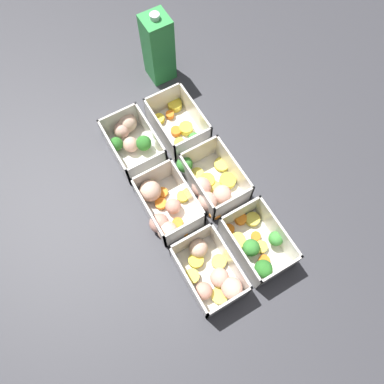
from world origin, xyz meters
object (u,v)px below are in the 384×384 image
at_px(container_near_right, 212,274).
at_px(juice_carton, 158,48).
at_px(container_near_center, 164,208).
at_px(container_far_center, 210,184).
at_px(container_near_left, 131,140).
at_px(container_far_left, 179,125).
at_px(container_far_right, 257,245).

relative_size(container_near_right, juice_carton, 0.82).
xyz_separation_m(container_near_center, container_far_center, (0.00, 0.12, -0.00)).
height_order(container_near_left, container_near_center, same).
bearing_deg(container_far_left, container_far_center, -5.23).
distance_m(container_near_center, container_far_right, 0.23).
bearing_deg(container_near_right, container_far_center, 149.56).
bearing_deg(container_near_left, container_far_center, 27.90).
distance_m(container_near_left, container_far_right, 0.40).
height_order(container_far_left, container_far_right, same).
distance_m(container_far_left, juice_carton, 0.21).
bearing_deg(juice_carton, container_near_center, -27.00).
xyz_separation_m(container_near_right, container_far_center, (-0.18, 0.11, 0.00)).
bearing_deg(container_near_center, juice_carton, 153.00).
bearing_deg(container_far_center, container_near_left, -152.10).
height_order(container_near_right, container_far_right, same).
height_order(container_far_left, container_far_center, same).
height_order(container_near_right, container_far_center, same).
height_order(container_near_center, container_far_center, same).
relative_size(container_near_center, container_far_left, 1.01).
relative_size(container_near_left, container_far_left, 1.04).
distance_m(container_near_left, container_near_right, 0.39).
distance_m(container_far_center, juice_carton, 0.38).
distance_m(container_near_right, container_far_right, 0.12).
distance_m(container_near_center, container_near_right, 0.19).
bearing_deg(juice_carton, container_far_left, -14.25).
bearing_deg(container_far_right, container_far_left, 179.39).
distance_m(container_far_left, container_far_right, 0.36).
xyz_separation_m(container_far_left, container_far_center, (0.18, -0.02, 0.00)).
xyz_separation_m(container_far_left, container_far_right, (0.36, -0.00, 0.00)).
height_order(container_near_center, juice_carton, juice_carton).
xyz_separation_m(container_near_right, juice_carton, (-0.55, 0.17, 0.07)).
bearing_deg(container_near_right, juice_carton, 162.78).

